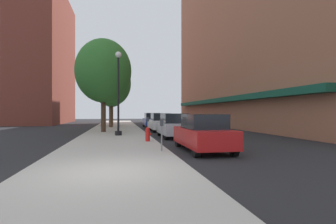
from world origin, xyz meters
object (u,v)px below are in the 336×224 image
(lamppost, at_px, (118,92))
(car_blue, at_px, (152,120))
(parking_meter_near, at_px, (162,131))
(tree_mid, at_px, (112,91))
(tree_far, at_px, (103,71))
(car_red, at_px, (203,133))
(car_white, at_px, (160,122))
(tree_near, at_px, (111,84))
(parking_meter_far, at_px, (148,125))
(car_silver, at_px, (174,126))
(fire_hydrant, at_px, (148,134))

(lamppost, height_order, car_blue, lamppost)
(parking_meter_near, xyz_separation_m, tree_mid, (-2.69, 23.46, 3.52))
(tree_far, height_order, car_red, tree_far)
(tree_mid, xyz_separation_m, car_red, (4.64, -23.02, -3.66))
(car_white, bearing_deg, tree_near, 130.78)
(lamppost, relative_size, parking_meter_near, 4.50)
(lamppost, relative_size, parking_meter_far, 4.50)
(car_blue, bearing_deg, car_silver, -91.78)
(car_white, bearing_deg, tree_mid, 115.65)
(parking_meter_near, height_order, car_blue, car_blue)
(parking_meter_far, xyz_separation_m, car_red, (1.95, -5.05, -0.14))
(tree_near, distance_m, car_silver, 13.16)
(parking_meter_far, bearing_deg, car_silver, 36.89)
(parking_meter_far, xyz_separation_m, tree_mid, (-2.69, 17.96, 3.52))
(tree_far, height_order, car_white, tree_far)
(lamppost, bearing_deg, fire_hydrant, -68.85)
(fire_hydrant, relative_size, tree_near, 0.11)
(lamppost, height_order, car_red, lamppost)
(fire_hydrant, xyz_separation_m, parking_meter_near, (0.18, -3.83, 0.43))
(lamppost, xyz_separation_m, car_red, (3.76, -7.59, -2.39))
(fire_hydrant, height_order, tree_far, tree_far)
(lamppost, distance_m, tree_mid, 15.50)
(parking_meter_near, relative_size, parking_meter_far, 1.00)
(lamppost, xyz_separation_m, fire_hydrant, (1.63, -4.20, -2.68))
(parking_meter_near, height_order, parking_meter_far, same)
(parking_meter_far, relative_size, tree_far, 0.17)
(parking_meter_far, bearing_deg, tree_mid, 98.52)
(parking_meter_near, bearing_deg, fire_hydrant, 92.76)
(tree_near, height_order, car_red, tree_near)
(tree_far, xyz_separation_m, car_blue, (4.98, 7.67, -4.34))
(tree_mid, relative_size, tree_far, 0.84)
(tree_near, bearing_deg, car_silver, -68.52)
(parking_meter_near, xyz_separation_m, car_red, (1.95, 0.44, -0.14))
(parking_meter_near, distance_m, car_red, 2.01)
(parking_meter_near, bearing_deg, tree_near, 98.06)
(tree_far, distance_m, car_red, 12.93)
(car_red, distance_m, car_silver, 6.52)
(tree_mid, bearing_deg, car_white, -66.20)
(parking_meter_near, distance_m, tree_far, 12.67)
(tree_far, bearing_deg, car_red, -65.86)
(fire_hydrant, xyz_separation_m, tree_near, (-2.45, 14.78, 4.35))
(parking_meter_near, xyz_separation_m, car_blue, (1.95, 19.23, -0.14))
(car_red, relative_size, car_white, 1.00)
(fire_hydrant, height_order, parking_meter_near, parking_meter_near)
(car_white, bearing_deg, fire_hydrant, -101.34)
(car_red, height_order, car_silver, same)
(tree_near, relative_size, car_blue, 1.69)
(parking_meter_near, bearing_deg, car_silver, 74.35)
(fire_hydrant, relative_size, parking_meter_near, 0.60)
(tree_mid, bearing_deg, car_blue, -42.37)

